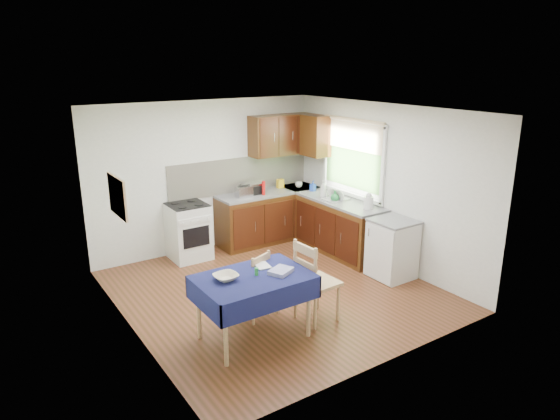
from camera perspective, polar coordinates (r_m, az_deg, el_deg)
floor at (r=7.09m, az=-0.52°, el=-9.20°), size 4.20×4.20×0.00m
ceiling at (r=6.41m, az=-0.58°, el=11.34°), size 4.00×4.20×0.02m
wall_back at (r=8.42m, az=-8.41°, el=3.86°), size 4.00×0.02×2.50m
wall_front at (r=5.11m, az=12.49°, el=-4.95°), size 4.00×0.02×2.50m
wall_left at (r=5.85m, az=-17.21°, el=-2.52°), size 0.02×4.20×2.50m
wall_right at (r=7.88m, az=11.73°, el=2.79°), size 0.02×4.20×2.50m
base_cabinets at (r=8.61m, az=2.45°, el=-1.35°), size 1.90×2.30×0.86m
worktop_back at (r=8.75m, az=-1.24°, el=2.02°), size 1.90×0.60×0.04m
worktop_right at (r=8.23m, az=6.91°, el=0.95°), size 0.60×1.70×0.04m
worktop_corner at (r=9.10m, az=2.22°, el=2.60°), size 0.60×0.60×0.04m
splashback at (r=8.71m, az=-4.49°, el=4.08°), size 2.70×0.02×0.60m
upper_cabinets at (r=8.81m, az=1.36°, el=8.57°), size 1.20×0.85×0.70m
stove at (r=8.18m, az=-10.42°, el=-2.40°), size 0.60×0.61×0.92m
window at (r=8.27m, az=8.31°, el=6.46°), size 0.04×1.48×1.26m
fridge at (r=7.55m, az=12.71°, el=-4.34°), size 0.58×0.60×0.89m
corkboard at (r=6.03m, az=-18.06°, el=1.46°), size 0.04×0.62×0.47m
dining_table at (r=5.71m, az=-3.06°, el=-8.52°), size 1.28×0.86×0.77m
chair_far at (r=6.23m, az=-3.07°, el=-8.36°), size 0.50×0.50×0.88m
chair_near at (r=6.13m, az=3.89°, el=-7.90°), size 0.49×0.49×1.05m
toaster at (r=8.37m, az=-4.15°, el=2.11°), size 0.27×0.17×0.21m
sandwich_press at (r=8.58m, az=-3.18°, el=2.49°), size 0.33×0.28×0.19m
sauce_bottle at (r=8.47m, az=-1.88°, el=2.52°), size 0.06×0.06×0.24m
yellow_packet at (r=8.97m, az=0.04°, el=3.05°), size 0.12×0.09×0.16m
dish_rack at (r=8.25m, az=6.37°, el=1.32°), size 0.39×0.30×0.19m
kettle at (r=7.80m, az=10.08°, el=0.94°), size 0.15×0.15×0.25m
cup at (r=9.01m, az=2.16°, el=2.91°), size 0.16×0.16×0.10m
soap_bottle_a at (r=8.36m, az=4.97°, el=2.40°), size 0.15×0.15×0.28m
soap_bottle_b at (r=8.77m, az=3.78°, el=2.77°), size 0.10×0.10×0.18m
soap_bottle_c at (r=8.14m, az=6.29°, el=1.60°), size 0.19×0.19×0.18m
plate_bowl at (r=5.59m, az=-6.21°, el=-7.62°), size 0.28×0.28×0.06m
book at (r=5.89m, az=-2.73°, el=-6.51°), size 0.19×0.24×0.02m
spice_jar at (r=5.68m, az=-2.70°, el=-7.03°), size 0.04×0.04×0.09m
tea_towel at (r=5.73m, az=0.10°, el=-6.99°), size 0.32×0.30×0.05m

